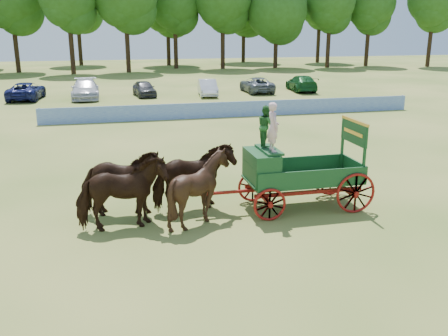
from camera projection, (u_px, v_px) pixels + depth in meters
ground at (393, 202)px, 17.80m from camera, size 160.00×160.00×0.00m
horse_lead_left at (122, 194)px, 15.12m from camera, size 2.83×1.51×2.29m
horse_lead_right at (120, 183)px, 16.14m from camera, size 2.92×1.79×2.29m
horse_wheel_left at (200, 188)px, 15.66m from camera, size 2.31×2.11×2.30m
horse_wheel_right at (193, 178)px, 16.68m from camera, size 2.91×1.78×2.29m
farm_dray at (283, 164)px, 16.73m from camera, size 6.00×2.00×3.74m
sponsor_banner at (236, 109)px, 34.26m from camera, size 26.00×0.08×1.05m
parked_cars at (126, 88)px, 43.79m from camera, size 36.91×6.26×1.62m
treeline at (136, 2)px, 70.22m from camera, size 90.86×24.47×14.81m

